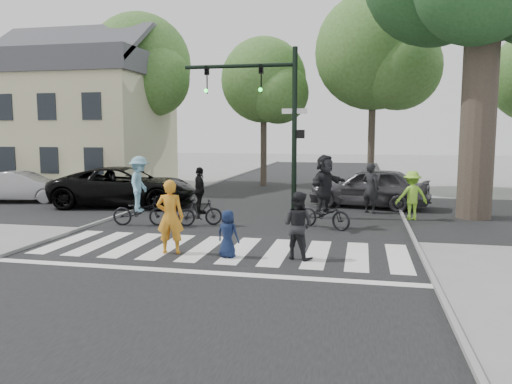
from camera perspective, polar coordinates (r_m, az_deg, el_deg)
ground at (r=12.29m, az=-5.25°, el=-7.60°), size 120.00×120.00×0.00m
road_stem at (r=17.02m, az=-0.24°, el=-3.51°), size 10.00×70.00×0.01m
road_cross at (r=19.92m, az=1.60°, el=-1.99°), size 70.00×10.00×0.01m
curb_left at (r=18.73m, az=-15.53°, el=-2.67°), size 0.10×70.00×0.10m
curb_right at (r=16.70m, az=16.99°, el=-3.85°), size 0.10×70.00×0.10m
crosswalk at (r=12.90m, az=-4.38°, el=-6.86°), size 10.00×3.85×0.01m
traffic_signal at (r=17.87m, az=1.71°, el=9.53°), size 4.45×0.29×6.00m
bg_tree_0 at (r=32.52m, az=-20.62°, el=11.84°), size 5.46×5.20×8.97m
bg_tree_1 at (r=29.73m, az=-12.79°, el=13.60°), size 6.09×5.80×9.80m
bg_tree_2 at (r=28.61m, az=1.31°, el=12.28°), size 5.04×4.80×8.40m
bg_tree_3 at (r=26.92m, az=13.98°, el=14.92°), size 6.30×6.00×10.20m
house at (r=29.48m, az=-18.85°, el=7.90°), size 8.40×8.10×8.82m
pedestrian_woman at (r=12.76m, az=-9.78°, el=-2.81°), size 0.76×0.57×1.89m
pedestrian_child at (r=12.25m, az=-3.25°, el=-4.80°), size 0.65×0.51×1.18m
pedestrian_adult at (r=12.10m, az=4.80°, el=-3.83°), size 0.98×0.88×1.65m
cyclist_left at (r=16.78m, az=-13.14°, el=-0.42°), size 1.89×1.27×2.29m
cyclist_mid at (r=16.46m, az=-6.43°, el=-1.12°), size 1.50×1.07×1.94m
cyclist_right at (r=15.97m, az=7.86°, el=-0.43°), size 1.95×1.80×2.37m
car_suv at (r=21.33m, az=-14.70°, el=0.59°), size 6.26×3.56×1.65m
car_silver at (r=24.27m, az=-25.12°, el=0.55°), size 4.34×2.41×1.36m
car_grey at (r=20.91m, az=12.77°, el=0.52°), size 5.12×2.86×1.65m
bystander_hivis at (r=18.28m, az=17.39°, el=-0.38°), size 1.24×0.91×1.73m
bystander_dark at (r=19.35m, az=12.96°, el=0.42°), size 0.84×0.77×1.92m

